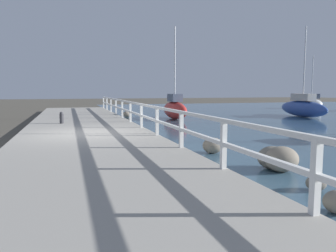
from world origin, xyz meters
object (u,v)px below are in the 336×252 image
(mooring_bollard, at_px, (62,118))
(sailboat_white, at_px, (311,103))
(sailboat_blue, at_px, (303,107))
(sailboat_red, at_px, (175,109))

(mooring_bollard, xyz_separation_m, sailboat_white, (23.60, 11.33, 0.03))
(mooring_bollard, bearing_deg, sailboat_blue, 10.82)
(sailboat_red, bearing_deg, mooring_bollard, -150.50)
(sailboat_blue, bearing_deg, sailboat_red, -178.15)
(mooring_bollard, height_order, sailboat_red, sailboat_red)
(mooring_bollard, xyz_separation_m, sailboat_red, (6.78, 3.89, 0.08))
(sailboat_red, relative_size, sailboat_white, 1.11)
(sailboat_blue, distance_m, sailboat_white, 11.42)
(sailboat_blue, height_order, sailboat_white, sailboat_blue)
(sailboat_blue, bearing_deg, mooring_bollard, -161.79)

